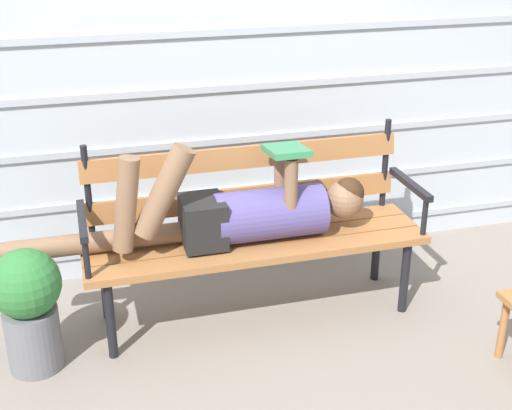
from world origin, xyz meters
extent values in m
plane|color=gray|center=(0.00, 0.00, 0.00)|extent=(12.00, 12.00, 0.00)
cube|color=#B2BCC6|center=(0.00, 0.75, 1.17)|extent=(4.05, 0.06, 2.34)
cube|color=#A3ADB7|center=(0.00, 0.71, 0.15)|extent=(4.05, 0.02, 0.04)
cube|color=#A3ADB7|center=(0.00, 0.71, 0.44)|extent=(4.05, 0.02, 0.04)
cube|color=#A3ADB7|center=(0.00, 0.71, 0.73)|extent=(4.05, 0.02, 0.04)
cube|color=#A3ADB7|center=(0.00, 0.71, 1.02)|extent=(4.05, 0.02, 0.04)
cube|color=#A3ADB7|center=(0.00, 0.71, 1.32)|extent=(4.05, 0.02, 0.04)
cube|color=#9E6638|center=(0.00, -0.05, 0.41)|extent=(1.66, 0.14, 0.04)
cube|color=#9E6638|center=(0.00, 0.10, 0.41)|extent=(1.66, 0.14, 0.04)
cube|color=#9E6638|center=(0.00, 0.25, 0.41)|extent=(1.66, 0.14, 0.04)
cube|color=#9E6638|center=(0.00, 0.31, 0.56)|extent=(1.60, 0.05, 0.11)
cube|color=#9E6638|center=(0.00, 0.31, 0.78)|extent=(1.60, 0.05, 0.11)
cylinder|color=black|center=(-0.77, 0.31, 0.67)|extent=(0.03, 0.03, 0.48)
cylinder|color=black|center=(0.77, 0.31, 0.67)|extent=(0.03, 0.03, 0.48)
cylinder|color=black|center=(-0.73, -0.07, 0.20)|extent=(0.04, 0.04, 0.39)
cylinder|color=black|center=(0.73, -0.07, 0.20)|extent=(0.04, 0.04, 0.39)
cylinder|color=black|center=(-0.73, 0.27, 0.20)|extent=(0.04, 0.04, 0.39)
cylinder|color=black|center=(0.73, 0.27, 0.20)|extent=(0.04, 0.04, 0.39)
cube|color=black|center=(-0.81, 0.10, 0.63)|extent=(0.04, 0.41, 0.03)
cylinder|color=black|center=(-0.81, -0.07, 0.53)|extent=(0.03, 0.03, 0.20)
cube|color=black|center=(0.81, 0.10, 0.63)|extent=(0.04, 0.41, 0.03)
cylinder|color=black|center=(0.81, -0.07, 0.53)|extent=(0.03, 0.03, 0.20)
cylinder|color=#514784|center=(0.07, 0.10, 0.55)|extent=(0.53, 0.25, 0.25)
cube|color=black|center=(-0.26, 0.10, 0.55)|extent=(0.20, 0.24, 0.23)
sphere|color=brown|center=(0.45, 0.10, 0.58)|extent=(0.19, 0.19, 0.19)
sphere|color=#382314|center=(0.47, 0.10, 0.62)|extent=(0.16, 0.16, 0.16)
cylinder|color=brown|center=(-0.44, 0.04, 0.75)|extent=(0.30, 0.11, 0.44)
cylinder|color=brown|center=(-0.61, 0.04, 0.71)|extent=(0.15, 0.09, 0.45)
cylinder|color=brown|center=(-0.76, 0.16, 0.48)|extent=(0.84, 0.10, 0.10)
cylinder|color=brown|center=(0.15, 0.02, 0.70)|extent=(0.06, 0.06, 0.30)
cylinder|color=brown|center=(0.15, 0.18, 0.70)|extent=(0.06, 0.06, 0.30)
cube|color=#337A4C|center=(0.15, 0.10, 0.87)|extent=(0.18, 0.25, 0.06)
cylinder|color=#9E6638|center=(0.99, -0.55, 0.16)|extent=(0.04, 0.04, 0.32)
cylinder|color=slate|center=(-1.07, -0.05, 0.15)|extent=(0.24, 0.24, 0.30)
sphere|color=#2D7033|center=(-1.07, -0.05, 0.43)|extent=(0.31, 0.31, 0.31)
camera|label=1|loc=(-0.81, -2.82, 1.95)|focal=48.92mm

